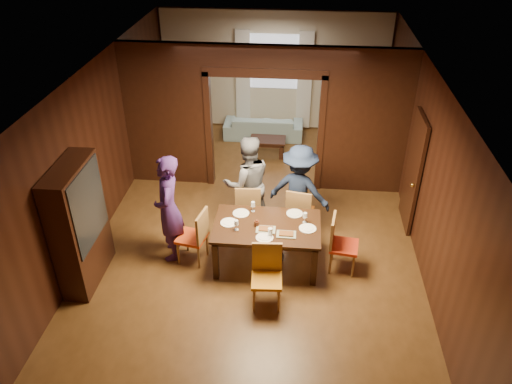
# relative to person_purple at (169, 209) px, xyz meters

# --- Properties ---
(floor) EXTENTS (9.00, 9.00, 0.00)m
(floor) POSITION_rel_person_purple_xyz_m (1.34, 0.83, -0.92)
(floor) COLOR #503216
(floor) RESTS_ON ground
(ceiling) EXTENTS (5.50, 9.00, 0.02)m
(ceiling) POSITION_rel_person_purple_xyz_m (1.34, 0.83, 1.98)
(ceiling) COLOR silver
(ceiling) RESTS_ON room_walls
(room_walls) EXTENTS (5.52, 9.01, 2.90)m
(room_walls) POSITION_rel_person_purple_xyz_m (1.34, 2.71, 0.58)
(room_walls) COLOR black
(room_walls) RESTS_ON floor
(person_purple) EXTENTS (0.56, 0.74, 1.84)m
(person_purple) POSITION_rel_person_purple_xyz_m (0.00, 0.00, 0.00)
(person_purple) COLOR #412161
(person_purple) RESTS_ON floor
(person_grey) EXTENTS (1.04, 0.92, 1.78)m
(person_grey) POSITION_rel_person_purple_xyz_m (1.17, 0.95, -0.03)
(person_grey) COLOR #57585F
(person_grey) RESTS_ON floor
(person_navy) EXTENTS (1.23, 0.93, 1.69)m
(person_navy) POSITION_rel_person_purple_xyz_m (2.07, 0.88, -0.08)
(person_navy) COLOR #161F37
(person_navy) RESTS_ON floor
(sofa) EXTENTS (1.91, 0.77, 0.55)m
(sofa) POSITION_rel_person_purple_xyz_m (1.15, 4.68, -0.64)
(sofa) COLOR #95BAC4
(sofa) RESTS_ON floor
(serving_bowl) EXTENTS (0.31, 0.31, 0.08)m
(serving_bowl) POSITION_rel_person_purple_xyz_m (1.72, -0.01, -0.12)
(serving_bowl) COLOR black
(serving_bowl) RESTS_ON dining_table
(dining_table) EXTENTS (1.69, 1.05, 0.76)m
(dining_table) POSITION_rel_person_purple_xyz_m (1.59, -0.08, -0.54)
(dining_table) COLOR black
(dining_table) RESTS_ON floor
(coffee_table) EXTENTS (0.80, 0.50, 0.40)m
(coffee_table) POSITION_rel_person_purple_xyz_m (1.32, 3.73, -0.72)
(coffee_table) COLOR black
(coffee_table) RESTS_ON floor
(chair_left) EXTENTS (0.52, 0.52, 0.97)m
(chair_left) POSITION_rel_person_purple_xyz_m (0.37, -0.11, -0.44)
(chair_left) COLOR red
(chair_left) RESTS_ON floor
(chair_right) EXTENTS (0.50, 0.50, 0.97)m
(chair_right) POSITION_rel_person_purple_xyz_m (2.82, -0.10, -0.44)
(chair_right) COLOR red
(chair_right) RESTS_ON floor
(chair_far_l) EXTENTS (0.47, 0.47, 0.97)m
(chair_far_l) POSITION_rel_person_purple_xyz_m (1.19, 0.84, -0.44)
(chair_far_l) COLOR #D85814
(chair_far_l) RESTS_ON floor
(chair_far_r) EXTENTS (0.51, 0.51, 0.97)m
(chair_far_r) POSITION_rel_person_purple_xyz_m (2.11, 0.79, -0.44)
(chair_far_r) COLOR orange
(chair_far_r) RESTS_ON floor
(chair_near) EXTENTS (0.47, 0.47, 0.97)m
(chair_near) POSITION_rel_person_purple_xyz_m (1.66, -1.00, -0.44)
(chair_near) COLOR orange
(chair_near) RESTS_ON floor
(hutch) EXTENTS (0.40, 1.20, 2.00)m
(hutch) POSITION_rel_person_purple_xyz_m (-1.19, -0.67, 0.08)
(hutch) COLOR black
(hutch) RESTS_ON floor
(door_right) EXTENTS (0.06, 0.90, 2.10)m
(door_right) POSITION_rel_person_purple_xyz_m (4.04, 1.33, 0.13)
(door_right) COLOR black
(door_right) RESTS_ON floor
(window_far) EXTENTS (1.20, 0.03, 1.30)m
(window_far) POSITION_rel_person_purple_xyz_m (1.34, 5.27, 0.78)
(window_far) COLOR silver
(window_far) RESTS_ON back_wall
(curtain_left) EXTENTS (0.35, 0.06, 2.40)m
(curtain_left) POSITION_rel_person_purple_xyz_m (0.59, 5.23, 0.33)
(curtain_left) COLOR white
(curtain_left) RESTS_ON back_wall
(curtain_right) EXTENTS (0.35, 0.06, 2.40)m
(curtain_right) POSITION_rel_person_purple_xyz_m (2.09, 5.23, 0.33)
(curtain_right) COLOR white
(curtain_right) RESTS_ON back_wall
(plate_left) EXTENTS (0.27, 0.27, 0.01)m
(plate_left) POSITION_rel_person_purple_xyz_m (0.98, -0.07, -0.16)
(plate_left) COLOR white
(plate_left) RESTS_ON dining_table
(plate_far_l) EXTENTS (0.27, 0.27, 0.01)m
(plate_far_l) POSITION_rel_person_purple_xyz_m (1.14, 0.20, -0.16)
(plate_far_l) COLOR white
(plate_far_l) RESTS_ON dining_table
(plate_far_r) EXTENTS (0.27, 0.27, 0.01)m
(plate_far_r) POSITION_rel_person_purple_xyz_m (2.02, 0.28, -0.16)
(plate_far_r) COLOR silver
(plate_far_r) RESTS_ON dining_table
(plate_right) EXTENTS (0.27, 0.27, 0.01)m
(plate_right) POSITION_rel_person_purple_xyz_m (2.23, -0.11, -0.16)
(plate_right) COLOR white
(plate_right) RESTS_ON dining_table
(plate_near) EXTENTS (0.27, 0.27, 0.01)m
(plate_near) POSITION_rel_person_purple_xyz_m (1.58, -0.41, -0.16)
(plate_near) COLOR silver
(plate_near) RESTS_ON dining_table
(platter_a) EXTENTS (0.30, 0.20, 0.04)m
(platter_a) POSITION_rel_person_purple_xyz_m (1.58, -0.21, -0.14)
(platter_a) COLOR gray
(platter_a) RESTS_ON dining_table
(platter_b) EXTENTS (0.30, 0.20, 0.04)m
(platter_b) POSITION_rel_person_purple_xyz_m (1.90, -0.30, -0.14)
(platter_b) COLOR gray
(platter_b) RESTS_ON dining_table
(wineglass_left) EXTENTS (0.08, 0.08, 0.18)m
(wineglass_left) POSITION_rel_person_purple_xyz_m (1.13, -0.25, -0.07)
(wineglass_left) COLOR silver
(wineglass_left) RESTS_ON dining_table
(wineglass_far) EXTENTS (0.08, 0.08, 0.18)m
(wineglass_far) POSITION_rel_person_purple_xyz_m (1.33, 0.29, -0.07)
(wineglass_far) COLOR silver
(wineglass_far) RESTS_ON dining_table
(wineglass_right) EXTENTS (0.08, 0.08, 0.18)m
(wineglass_right) POSITION_rel_person_purple_xyz_m (2.18, 0.06, -0.07)
(wineglass_right) COLOR silver
(wineglass_right) RESTS_ON dining_table
(tumbler) EXTENTS (0.07, 0.07, 0.14)m
(tumbler) POSITION_rel_person_purple_xyz_m (1.66, -0.35, -0.09)
(tumbler) COLOR silver
(tumbler) RESTS_ON dining_table
(condiment_jar) EXTENTS (0.08, 0.08, 0.11)m
(condiment_jar) POSITION_rel_person_purple_xyz_m (1.43, -0.11, -0.11)
(condiment_jar) COLOR #461E10
(condiment_jar) RESTS_ON dining_table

